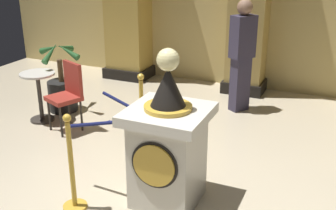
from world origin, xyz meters
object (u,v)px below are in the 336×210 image
pedestal_clock (168,146)px  potted_palm_left (62,89)px  cafe_table (39,91)px  cafe_chair_red (68,91)px  stanchion_far (72,177)px  stanchion_near (142,129)px  bystander_guest (242,53)px

pedestal_clock → potted_palm_left: 3.01m
cafe_table → cafe_chair_red: size_ratio=0.77×
pedestal_clock → cafe_table: 2.81m
pedestal_clock → stanchion_far: 0.97m
stanchion_far → cafe_table: (-1.77, 1.65, 0.11)m
stanchion_far → stanchion_near: bearing=84.1°
bystander_guest → cafe_chair_red: bearing=-139.8°
bystander_guest → potted_palm_left: bearing=-155.9°
stanchion_near → stanchion_far: bearing=-95.9°
potted_palm_left → bystander_guest: 2.84m
bystander_guest → pedestal_clock: bearing=-90.4°
pedestal_clock → stanchion_far: bearing=-147.8°
stanchion_far → potted_palm_left: bearing=129.1°
cafe_table → pedestal_clock: bearing=-24.3°
stanchion_far → bystander_guest: (0.81, 3.26, 0.57)m
stanchion_far → cafe_chair_red: size_ratio=1.05×
bystander_guest → cafe_table: size_ratio=2.33×
potted_palm_left → pedestal_clock: bearing=-32.9°
stanchion_near → potted_palm_left: potted_palm_left is taller
stanchion_far → cafe_chair_red: 1.98m
stanchion_far → bystander_guest: bearing=76.0°
pedestal_clock → cafe_chair_red: pedestal_clock is taller
cafe_table → cafe_chair_red: 0.59m
pedestal_clock → stanchion_far: size_ratio=1.57×
cafe_chair_red → pedestal_clock: bearing=-28.5°
stanchion_near → cafe_table: bearing=167.5°
potted_palm_left → bystander_guest: (2.54, 1.13, 0.57)m
stanchion_far → cafe_chair_red: (-1.19, 1.57, 0.22)m
pedestal_clock → stanchion_near: 1.02m
pedestal_clock → stanchion_near: pedestal_clock is taller
pedestal_clock → potted_palm_left: size_ratio=1.42×
stanchion_near → cafe_table: 1.94m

